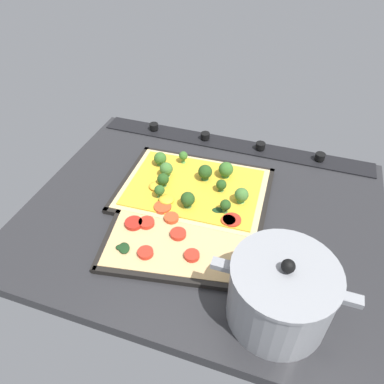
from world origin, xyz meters
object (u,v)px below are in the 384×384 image
baking_tray_front (194,191)px  cooking_pot (280,293)px  baking_tray_back (179,236)px  veggie_pizza_back (179,233)px  broccoli_pizza (194,186)px

baking_tray_front → cooking_pot: size_ratio=1.54×
baking_tray_front → cooking_pot: 38.68cm
baking_tray_back → cooking_pot: cooking_pot is taller
veggie_pizza_back → cooking_pot: bearing=152.5°
broccoli_pizza → veggie_pizza_back: (-1.58, 15.91, -0.78)cm
baking_tray_back → veggie_pizza_back: bearing=-43.7°
veggie_pizza_back → baking_tray_front: bearing=-84.5°
baking_tray_front → baking_tray_back: same height
baking_tray_front → baking_tray_back: 16.17cm
baking_tray_back → baking_tray_front: bearing=-83.7°
baking_tray_front → baking_tray_back: size_ratio=1.08×
broccoli_pizza → baking_tray_back: broccoli_pizza is taller
broccoli_pizza → veggie_pizza_back: bearing=95.7°
broccoli_pizza → veggie_pizza_back: broccoli_pizza is taller
broccoli_pizza → baking_tray_back: bearing=96.4°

